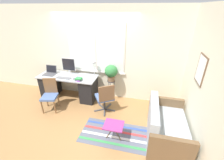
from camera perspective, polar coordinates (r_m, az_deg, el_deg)
ground_plane at (r=4.50m, az=-8.80°, el=-9.76°), size 14.00×14.00×0.00m
wall_back_with_window at (r=4.53m, az=-6.47°, el=9.80°), size 9.00×0.12×2.70m
wall_right_with_picture at (r=3.73m, az=29.19°, el=2.81°), size 0.08×9.00×2.70m
desk at (r=4.86m, az=-16.09°, el=-2.24°), size 1.79×0.66×0.74m
laptop at (r=5.01m, az=-22.51°, el=2.73°), size 0.36×0.29×0.25m
monitor at (r=4.78m, az=-16.14°, el=5.34°), size 0.42×0.16×0.49m
keyboard at (r=4.59m, az=-17.88°, el=0.77°), size 0.44×0.11×0.02m
mouse at (r=4.43m, az=-14.33°, el=0.48°), size 0.05×0.08×0.04m
desk_lamp at (r=4.42m, az=-6.96°, el=6.20°), size 0.14×0.14×0.48m
book_stack at (r=4.32m, az=-12.59°, el=0.36°), size 0.22×0.17×0.09m
desk_chair_wooden at (r=4.45m, az=-22.60°, el=-4.99°), size 0.47×0.48×0.89m
office_chair_swivel at (r=4.01m, az=-2.65°, el=-6.57°), size 0.61×0.62×0.87m
couch_loveseat at (r=3.55m, az=19.52°, el=-16.75°), size 0.79×1.36×0.83m
plant_stand at (r=4.45m, az=-0.32°, el=-1.29°), size 0.24×0.24×0.66m
potted_plant at (r=4.29m, az=-0.33°, el=3.11°), size 0.38×0.38×0.48m
floor_rug_striped at (r=3.63m, az=1.19°, el=-19.95°), size 1.56×0.80×0.01m
folding_stool at (r=3.27m, az=0.64°, el=-17.16°), size 0.41×0.35×0.42m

